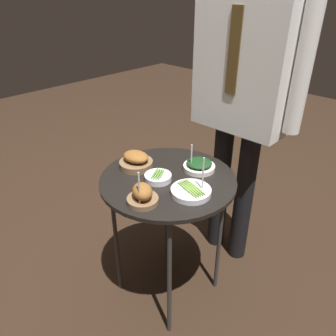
{
  "coord_description": "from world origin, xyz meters",
  "views": [
    {
      "loc": [
        0.85,
        -0.89,
        1.44
      ],
      "look_at": [
        0.0,
        0.0,
        0.74
      ],
      "focal_mm": 35.0,
      "sensor_mm": 36.0,
      "label": 1
    }
  ],
  "objects": [
    {
      "name": "bowl_roast_mid_right",
      "position": [
        -0.18,
        -0.03,
        0.73
      ],
      "size": [
        0.16,
        0.16,
        0.08
      ],
      "color": "brown",
      "rests_on": "serving_cart"
    },
    {
      "name": "serving_cart",
      "position": [
        0.0,
        0.0,
        0.64
      ],
      "size": [
        0.6,
        0.6,
        0.69
      ],
      "color": "black",
      "rests_on": "ground_plane"
    },
    {
      "name": "bowl_spinach_center",
      "position": [
        0.05,
        0.15,
        0.71
      ],
      "size": [
        0.15,
        0.15,
        0.13
      ],
      "color": "silver",
      "rests_on": "serving_cart"
    },
    {
      "name": "bowl_asparagus_near_rim",
      "position": [
        0.16,
        -0.03,
        0.71
      ],
      "size": [
        0.17,
        0.17,
        0.16
      ],
      "color": "silver",
      "rests_on": "serving_cart"
    },
    {
      "name": "waiter_figure",
      "position": [
        0.05,
        0.47,
        1.04
      ],
      "size": [
        0.6,
        0.23,
        1.63
      ],
      "color": "black",
      "rests_on": "ground_plane"
    },
    {
      "name": "bowl_roast_front_left",
      "position": [
        0.06,
        -0.2,
        0.73
      ],
      "size": [
        0.13,
        0.12,
        0.16
      ],
      "color": "brown",
      "rests_on": "serving_cart"
    },
    {
      "name": "ground_plane",
      "position": [
        0.0,
        0.0,
        0.0
      ],
      "size": [
        8.0,
        8.0,
        0.0
      ],
      "primitive_type": "plane",
      "color": "black"
    },
    {
      "name": "bowl_asparagus_far_rim",
      "position": [
        -0.02,
        -0.04,
        0.71
      ],
      "size": [
        0.12,
        0.12,
        0.04
      ],
      "color": "silver",
      "rests_on": "serving_cart"
    }
  ]
}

